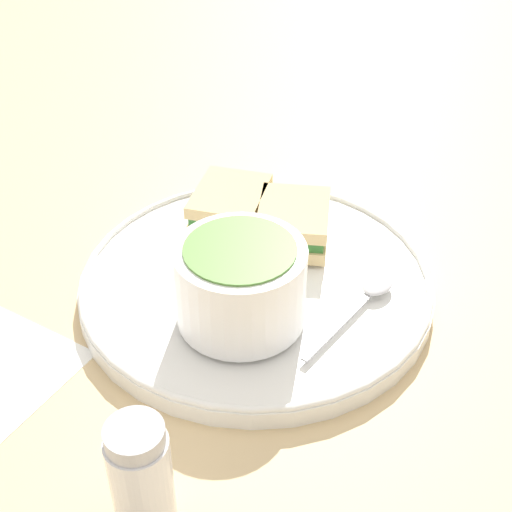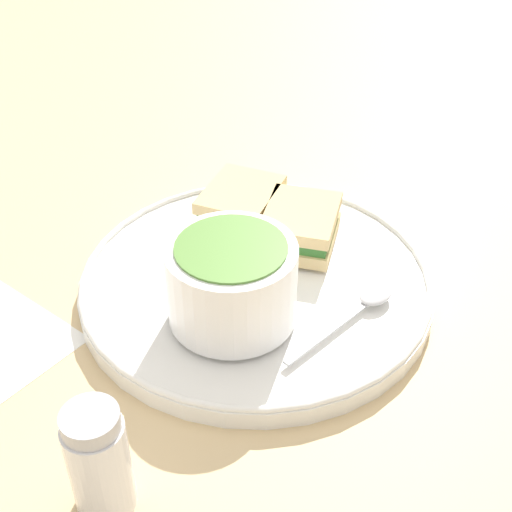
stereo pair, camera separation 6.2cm
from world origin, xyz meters
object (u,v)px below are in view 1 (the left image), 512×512
Objects in this scene: spoon at (371,291)px; sandwich_half_far at (230,206)px; soup_bowl at (241,283)px; sandwich_half_near at (293,223)px; salt_shaker at (141,476)px.

spoon is 0.17m from sandwich_half_far.
soup_bowl is 1.03× the size of sandwich_half_far.
sandwich_half_near is 0.30m from salt_shaker.
sandwich_half_near and sandwich_half_far have the same top height.
sandwich_half_near is at bearing 22.82° from soup_bowl.
soup_bowl is 1.20× the size of salt_shaker.
salt_shaker reaches higher than sandwich_half_near.
soup_bowl is 0.18m from salt_shaker.
sandwich_half_near is (0.01, 0.10, 0.01)m from spoon.
sandwich_half_far is (-0.01, 0.17, 0.01)m from spoon.
sandwich_half_far is 0.31m from salt_shaker.
sandwich_half_near is at bearing 75.49° from spoon.
spoon is 1.24× the size of sandwich_half_near.
soup_bowl is 0.12m from spoon.
spoon is at bearing -29.79° from soup_bowl.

